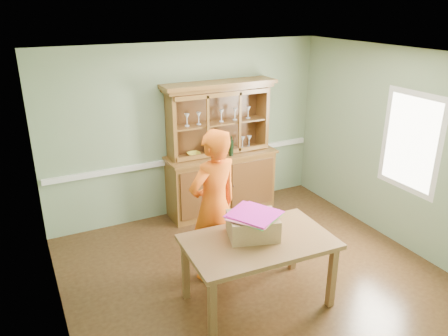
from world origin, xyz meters
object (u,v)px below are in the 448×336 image
cardboard_box (253,226)px  dining_table (259,247)px  china_hutch (220,168)px  person (214,206)px

cardboard_box → dining_table: bearing=-80.0°
china_hutch → person: bearing=-118.5°
china_hutch → dining_table: china_hutch is taller
dining_table → cardboard_box: cardboard_box is taller
dining_table → china_hutch: bearing=76.5°
dining_table → person: 0.76m
dining_table → cardboard_box: bearing=102.5°
dining_table → cardboard_box: size_ratio=3.11×
china_hutch → person: 1.86m
china_hutch → person: china_hutch is taller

